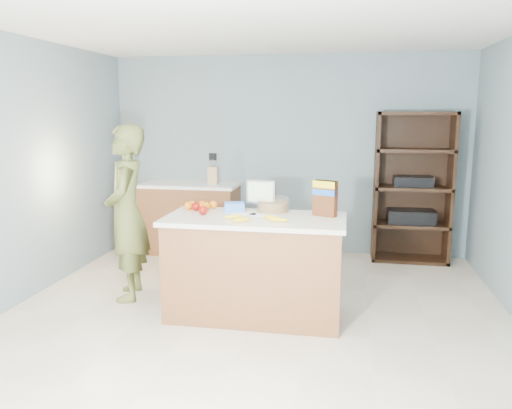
% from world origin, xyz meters
% --- Properties ---
extents(floor, '(4.50, 5.00, 0.02)m').
position_xyz_m(floor, '(0.00, 0.00, 0.00)').
color(floor, beige).
rests_on(floor, ground).
extents(walls, '(4.52, 5.02, 2.51)m').
position_xyz_m(walls, '(0.00, 0.00, 1.65)').
color(walls, gray).
rests_on(walls, ground).
extents(counter_peninsula, '(1.56, 0.76, 0.90)m').
position_xyz_m(counter_peninsula, '(0.00, 0.30, 0.42)').
color(counter_peninsula, brown).
rests_on(counter_peninsula, ground).
extents(back_cabinet, '(1.24, 0.62, 0.90)m').
position_xyz_m(back_cabinet, '(-1.20, 2.20, 0.45)').
color(back_cabinet, brown).
rests_on(back_cabinet, ground).
extents(shelving_unit, '(0.90, 0.40, 1.80)m').
position_xyz_m(shelving_unit, '(1.55, 2.35, 0.86)').
color(shelving_unit, black).
rests_on(shelving_unit, ground).
extents(person, '(0.57, 0.70, 1.68)m').
position_xyz_m(person, '(-1.29, 0.53, 0.84)').
color(person, brown).
rests_on(person, ground).
extents(knife_block, '(0.12, 0.10, 0.31)m').
position_xyz_m(knife_block, '(-0.88, 2.17, 1.02)').
color(knife_block, tan).
rests_on(knife_block, back_cabinet).
extents(envelopes, '(0.41, 0.18, 0.00)m').
position_xyz_m(envelopes, '(-0.04, 0.38, 0.90)').
color(envelopes, white).
rests_on(envelopes, counter_peninsula).
extents(bananas, '(0.56, 0.26, 0.04)m').
position_xyz_m(bananas, '(0.04, 0.15, 0.92)').
color(bananas, yellow).
rests_on(bananas, counter_peninsula).
extents(apples, '(0.20, 0.25, 0.08)m').
position_xyz_m(apples, '(-0.52, 0.39, 0.94)').
color(apples, maroon).
rests_on(apples, counter_peninsula).
extents(oranges, '(0.29, 0.24, 0.08)m').
position_xyz_m(oranges, '(-0.55, 0.53, 0.94)').
color(oranges, orange).
rests_on(oranges, counter_peninsula).
extents(blue_carton, '(0.21, 0.16, 0.08)m').
position_xyz_m(blue_carton, '(-0.23, 0.52, 0.94)').
color(blue_carton, blue).
rests_on(blue_carton, counter_peninsula).
extents(salad_bowl, '(0.30, 0.30, 0.13)m').
position_xyz_m(salad_bowl, '(0.12, 0.57, 0.96)').
color(salad_bowl, '#267219').
rests_on(salad_bowl, counter_peninsula).
extents(tv, '(0.28, 0.12, 0.28)m').
position_xyz_m(tv, '(-0.00, 0.61, 1.06)').
color(tv, silver).
rests_on(tv, counter_peninsula).
extents(cereal_box, '(0.22, 0.15, 0.31)m').
position_xyz_m(cereal_box, '(0.59, 0.44, 1.08)').
color(cereal_box, '#592B14').
rests_on(cereal_box, counter_peninsula).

